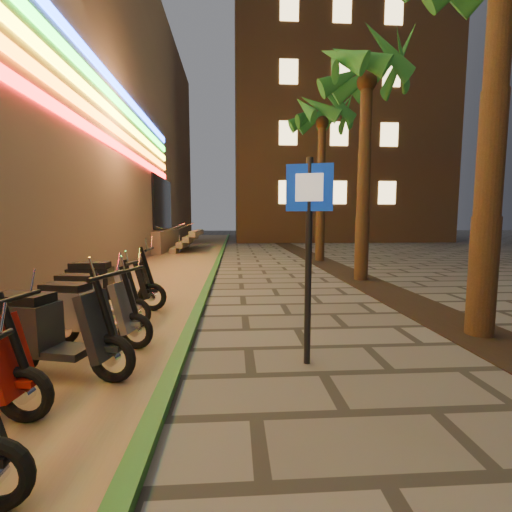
{
  "coord_description": "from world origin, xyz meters",
  "views": [
    {
      "loc": [
        -0.19,
        -2.93,
        1.77
      ],
      "look_at": [
        0.16,
        2.6,
        1.2
      ],
      "focal_mm": 24.0,
      "sensor_mm": 36.0,
      "label": 1
    }
  ],
  "objects": [
    {
      "name": "palm_c",
      "position": [
        3.6,
        7.0,
        5.73
      ],
      "size": [
        2.97,
        3.02,
        6.91
      ],
      "color": "#472D19",
      "rests_on": "ground"
    },
    {
      "name": "scooter_9",
      "position": [
        -2.67,
        3.75,
        0.56
      ],
      "size": [
        1.81,
        0.64,
        1.28
      ],
      "rotation": [
        0.0,
        0.0,
        0.03
      ],
      "color": "black",
      "rests_on": "ground"
    },
    {
      "name": "scooter_6",
      "position": [
        -2.34,
        0.95,
        0.54
      ],
      "size": [
        1.76,
        0.84,
        1.24
      ],
      "rotation": [
        0.0,
        0.0,
        -0.24
      ],
      "color": "black",
      "rests_on": "ground"
    },
    {
      "name": "scooter_8",
      "position": [
        -2.57,
        2.84,
        0.5
      ],
      "size": [
        1.63,
        0.69,
        1.14
      ],
      "rotation": [
        0.0,
        0.0,
        -0.17
      ],
      "color": "black",
      "rests_on": "ground"
    },
    {
      "name": "green_curb",
      "position": [
        -0.9,
        10.0,
        0.05
      ],
      "size": [
        0.18,
        60.0,
        0.1
      ],
      "primitive_type": "cube",
      "color": "#276425",
      "rests_on": "ground"
    },
    {
      "name": "planting_strip",
      "position": [
        3.6,
        5.0,
        0.01
      ],
      "size": [
        1.2,
        40.0,
        0.02
      ],
      "primitive_type": "cube",
      "color": "black",
      "rests_on": "ground"
    },
    {
      "name": "ground",
      "position": [
        0.0,
        0.0,
        0.0
      ],
      "size": [
        120.0,
        120.0,
        0.0
      ],
      "primitive_type": "plane",
      "color": "#474442",
      "rests_on": "ground"
    },
    {
      "name": "scooter_7",
      "position": [
        -2.32,
        1.91,
        0.51
      ],
      "size": [
        1.65,
        0.77,
        1.16
      ],
      "rotation": [
        0.0,
        0.0,
        -0.22
      ],
      "color": "black",
      "rests_on": "ground"
    },
    {
      "name": "pedestrian_sign",
      "position": [
        0.71,
        1.13,
        1.63
      ],
      "size": [
        0.54,
        0.18,
        2.52
      ],
      "rotation": [
        0.0,
        0.0,
        -0.28
      ],
      "color": "black",
      "rests_on": "ground"
    },
    {
      "name": "parking_strip",
      "position": [
        -2.6,
        10.0,
        0.01
      ],
      "size": [
        3.4,
        60.0,
        0.01
      ],
      "primitive_type": "cube",
      "color": "#8C7251",
      "rests_on": "ground"
    },
    {
      "name": "apartment_block",
      "position": [
        9.0,
        32.0,
        12.5
      ],
      "size": [
        18.0,
        16.06,
        25.0
      ],
      "color": "brown",
      "rests_on": "ground"
    },
    {
      "name": "palm_d",
      "position": [
        3.6,
        12.0,
        5.94
      ],
      "size": [
        2.97,
        3.02,
        7.16
      ],
      "color": "#472D19",
      "rests_on": "ground"
    }
  ]
}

